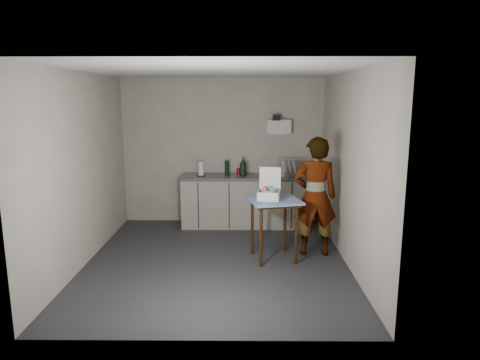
{
  "coord_description": "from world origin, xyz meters",
  "views": [
    {
      "loc": [
        0.37,
        -5.68,
        2.27
      ],
      "look_at": [
        0.32,
        0.45,
        1.07
      ],
      "focal_mm": 32.0,
      "sensor_mm": 36.0,
      "label": 1
    }
  ],
  "objects_px": {
    "dish_rack": "(290,172)",
    "standing_man": "(315,197)",
    "side_table": "(274,207)",
    "kitchen_counter": "(245,202)",
    "bakery_box": "(269,192)",
    "soda_can": "(238,171)",
    "dark_bottle": "(227,168)",
    "soap_bottle": "(243,167)",
    "paper_towel": "(201,169)"
  },
  "relations": [
    {
      "from": "paper_towel",
      "to": "dish_rack",
      "type": "height_order",
      "value": "dish_rack"
    },
    {
      "from": "soap_bottle",
      "to": "bakery_box",
      "type": "xyz_separation_m",
      "value": [
        0.36,
        -1.55,
        -0.11
      ]
    },
    {
      "from": "dark_bottle",
      "to": "bakery_box",
      "type": "xyz_separation_m",
      "value": [
        0.64,
        -1.58,
        -0.07
      ]
    },
    {
      "from": "soda_can",
      "to": "dish_rack",
      "type": "bearing_deg",
      "value": -7.03
    },
    {
      "from": "side_table",
      "to": "soda_can",
      "type": "bearing_deg",
      "value": 94.62
    },
    {
      "from": "soap_bottle",
      "to": "paper_towel",
      "type": "bearing_deg",
      "value": -179.8
    },
    {
      "from": "side_table",
      "to": "dish_rack",
      "type": "height_order",
      "value": "dish_rack"
    },
    {
      "from": "dish_rack",
      "to": "standing_man",
      "type": "bearing_deg",
      "value": -80.67
    },
    {
      "from": "kitchen_counter",
      "to": "side_table",
      "type": "xyz_separation_m",
      "value": [
        0.4,
        -1.61,
        0.34
      ]
    },
    {
      "from": "kitchen_counter",
      "to": "bakery_box",
      "type": "distance_m",
      "value": 1.72
    },
    {
      "from": "kitchen_counter",
      "to": "bakery_box",
      "type": "bearing_deg",
      "value": -78.45
    },
    {
      "from": "soap_bottle",
      "to": "dark_bottle",
      "type": "bearing_deg",
      "value": 173.46
    },
    {
      "from": "soda_can",
      "to": "dish_rack",
      "type": "relative_size",
      "value": 0.27
    },
    {
      "from": "standing_man",
      "to": "paper_towel",
      "type": "bearing_deg",
      "value": -37.24
    },
    {
      "from": "side_table",
      "to": "dark_bottle",
      "type": "relative_size",
      "value": 3.24
    },
    {
      "from": "dark_bottle",
      "to": "bakery_box",
      "type": "height_order",
      "value": "bakery_box"
    },
    {
      "from": "kitchen_counter",
      "to": "dish_rack",
      "type": "height_order",
      "value": "dish_rack"
    },
    {
      "from": "soap_bottle",
      "to": "dish_rack",
      "type": "bearing_deg",
      "value": 0.05
    },
    {
      "from": "standing_man",
      "to": "dish_rack",
      "type": "xyz_separation_m",
      "value": [
        -0.22,
        1.35,
        0.12
      ]
    },
    {
      "from": "dark_bottle",
      "to": "bakery_box",
      "type": "distance_m",
      "value": 1.71
    },
    {
      "from": "kitchen_counter",
      "to": "soap_bottle",
      "type": "bearing_deg",
      "value": -122.18
    },
    {
      "from": "standing_man",
      "to": "soda_can",
      "type": "xyz_separation_m",
      "value": [
        -1.11,
        1.46,
        0.11
      ]
    },
    {
      "from": "kitchen_counter",
      "to": "side_table",
      "type": "relative_size",
      "value": 2.56
    },
    {
      "from": "side_table",
      "to": "standing_man",
      "type": "relative_size",
      "value": 0.51
    },
    {
      "from": "kitchen_counter",
      "to": "soda_can",
      "type": "distance_m",
      "value": 0.56
    },
    {
      "from": "standing_man",
      "to": "paper_towel",
      "type": "xyz_separation_m",
      "value": [
        -1.77,
        1.35,
        0.17
      ]
    },
    {
      "from": "kitchen_counter",
      "to": "soap_bottle",
      "type": "distance_m",
      "value": 0.65
    },
    {
      "from": "paper_towel",
      "to": "bakery_box",
      "type": "distance_m",
      "value": 1.89
    },
    {
      "from": "dark_bottle",
      "to": "dish_rack",
      "type": "height_order",
      "value": "dish_rack"
    },
    {
      "from": "standing_man",
      "to": "bakery_box",
      "type": "relative_size",
      "value": 4.08
    },
    {
      "from": "soda_can",
      "to": "dark_bottle",
      "type": "distance_m",
      "value": 0.23
    },
    {
      "from": "side_table",
      "to": "standing_man",
      "type": "xyz_separation_m",
      "value": [
        0.6,
        0.2,
        0.1
      ]
    },
    {
      "from": "standing_man",
      "to": "soap_bottle",
      "type": "height_order",
      "value": "standing_man"
    },
    {
      "from": "kitchen_counter",
      "to": "dish_rack",
      "type": "relative_size",
      "value": 4.97
    },
    {
      "from": "kitchen_counter",
      "to": "standing_man",
      "type": "distance_m",
      "value": 1.78
    },
    {
      "from": "standing_man",
      "to": "soda_can",
      "type": "distance_m",
      "value": 1.84
    },
    {
      "from": "dark_bottle",
      "to": "dish_rack",
      "type": "xyz_separation_m",
      "value": [
        1.09,
        -0.03,
        -0.06
      ]
    },
    {
      "from": "soap_bottle",
      "to": "dish_rack",
      "type": "distance_m",
      "value": 0.82
    },
    {
      "from": "standing_man",
      "to": "kitchen_counter",
      "type": "bearing_deg",
      "value": -54.38
    },
    {
      "from": "soap_bottle",
      "to": "dark_bottle",
      "type": "relative_size",
      "value": 1.23
    },
    {
      "from": "soap_bottle",
      "to": "paper_towel",
      "type": "relative_size",
      "value": 1.28
    },
    {
      "from": "standing_man",
      "to": "soap_bottle",
      "type": "bearing_deg",
      "value": -52.47
    },
    {
      "from": "soap_bottle",
      "to": "dark_bottle",
      "type": "distance_m",
      "value": 0.29
    },
    {
      "from": "paper_towel",
      "to": "bakery_box",
      "type": "height_order",
      "value": "bakery_box"
    },
    {
      "from": "dish_rack",
      "to": "side_table",
      "type": "bearing_deg",
      "value": -103.66
    },
    {
      "from": "kitchen_counter",
      "to": "side_table",
      "type": "height_order",
      "value": "kitchen_counter"
    },
    {
      "from": "dish_rack",
      "to": "paper_towel",
      "type": "bearing_deg",
      "value": -179.88
    },
    {
      "from": "side_table",
      "to": "soap_bottle",
      "type": "height_order",
      "value": "soap_bottle"
    },
    {
      "from": "soda_can",
      "to": "bakery_box",
      "type": "relative_size",
      "value": 0.29
    },
    {
      "from": "standing_man",
      "to": "side_table",
      "type": "bearing_deg",
      "value": 18.73
    }
  ]
}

